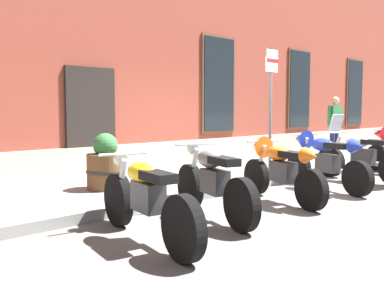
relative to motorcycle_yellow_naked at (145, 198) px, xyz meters
The scene contains 10 objects.
ground_plane 3.71m from the motorcycle_yellow_naked, 17.29° to the left, with size 140.00×140.00×0.00m, color #565451.
sidewalk 4.36m from the motorcycle_yellow_naked, 36.06° to the left, with size 32.28×2.93×0.15m, color slate.
motorcycle_yellow_naked is the anchor object (origin of this frame).
motorcycle_grey_naked 1.26m from the motorcycle_yellow_naked, ahead, with size 0.80×1.98×0.98m.
motorcycle_orange_sport 2.82m from the motorcycle_yellow_naked, ahead, with size 0.81×1.93×1.01m.
motorcycle_blue_sport 4.31m from the motorcycle_yellow_naked, ahead, with size 0.86×2.05×1.06m.
motorcycle_silver_touring 5.55m from the motorcycle_yellow_naked, ahead, with size 0.68×2.10×1.35m.
pedestrian_striped_shirt 9.05m from the motorcycle_yellow_naked, 15.95° to the left, with size 0.66×0.26×1.67m.
parking_sign 4.70m from the motorcycle_yellow_naked, 19.24° to the left, with size 0.36×0.07×2.52m.
barrel_planter 2.49m from the motorcycle_yellow_naked, 68.13° to the left, with size 0.64×0.64×0.92m.
Camera 1 is at (-6.30, -4.83, 1.45)m, focal length 40.07 mm.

